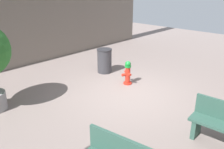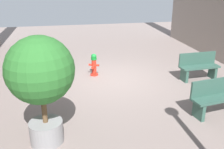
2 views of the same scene
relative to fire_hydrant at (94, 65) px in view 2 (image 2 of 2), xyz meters
The scene contains 6 objects.
ground_plane 0.90m from the fire_hydrant, 134.71° to the left, with size 23.40×23.40×0.00m, color gray.
fire_hydrant is the anchor object (origin of this frame).
bench_near 3.73m from the fire_hydrant, 162.81° to the left, with size 1.43×0.52×0.95m.
bench_far 4.47m from the fire_hydrant, 128.96° to the left, with size 1.59×0.67×0.95m.
planter_tree 4.34m from the fire_hydrant, 68.13° to the left, with size 1.39×1.39×2.37m.
trash_bin 1.41m from the fire_hydrant, 10.95° to the right, with size 0.58×0.58×0.93m.
Camera 2 is at (1.66, 8.28, 3.38)m, focal length 41.00 mm.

